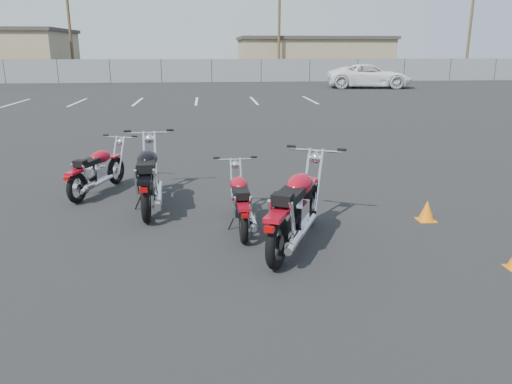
{
  "coord_description": "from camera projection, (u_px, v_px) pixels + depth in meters",
  "views": [
    {
      "loc": [
        -0.48,
        -6.33,
        2.67
      ],
      "look_at": [
        0.2,
        0.6,
        0.65
      ],
      "focal_mm": 35.0,
      "sensor_mm": 36.0,
      "label": 1
    }
  ],
  "objects": [
    {
      "name": "ground",
      "position": [
        246.0,
        250.0,
        6.84
      ],
      "size": [
        120.0,
        120.0,
        0.0
      ],
      "primitive_type": "plane",
      "color": "black",
      "rests_on": "ground"
    },
    {
      "name": "motorcycle_front_red",
      "position": [
        97.0,
        171.0,
        9.41
      ],
      "size": [
        1.07,
        1.94,
        0.96
      ],
      "color": "black",
      "rests_on": "ground"
    },
    {
      "name": "motorcycle_second_black",
      "position": [
        148.0,
        177.0,
        8.55
      ],
      "size": [
        0.93,
        2.41,
        1.18
      ],
      "color": "black",
      "rests_on": "ground"
    },
    {
      "name": "motorcycle_third_red",
      "position": [
        240.0,
        201.0,
        7.59
      ],
      "size": [
        0.73,
        1.89,
        0.93
      ],
      "color": "black",
      "rests_on": "ground"
    },
    {
      "name": "motorcycle_rear_red",
      "position": [
        296.0,
        208.0,
        6.87
      ],
      "size": [
        1.49,
        2.36,
        1.19
      ],
      "color": "black",
      "rests_on": "ground"
    },
    {
      "name": "training_cone_near",
      "position": [
        427.0,
        211.0,
        7.97
      ],
      "size": [
        0.28,
        0.28,
        0.33
      ],
      "color": "orange",
      "rests_on": "ground"
    },
    {
      "name": "chainlink_fence",
      "position": [
        212.0,
        71.0,
        40.05
      ],
      "size": [
        80.06,
        0.06,
        1.8
      ],
      "color": "slate",
      "rests_on": "ground"
    },
    {
      "name": "tan_building_east",
      "position": [
        312.0,
        56.0,
        49.32
      ],
      "size": [
        14.4,
        9.4,
        3.7
      ],
      "color": "#988962",
      "rests_on": "ground"
    },
    {
      "name": "utility_pole_b",
      "position": [
        69.0,
        23.0,
        42.65
      ],
      "size": [
        1.8,
        0.24,
        9.0
      ],
      "color": "#4A3822",
      "rests_on": "ground"
    },
    {
      "name": "utility_pole_c",
      "position": [
        279.0,
        24.0,
        43.38
      ],
      "size": [
        1.8,
        0.24,
        9.0
      ],
      "color": "#4A3822",
      "rests_on": "ground"
    },
    {
      "name": "utility_pole_d",
      "position": [
        470.0,
        25.0,
        46.03
      ],
      "size": [
        1.8,
        0.24,
        9.0
      ],
      "color": "#4A3822",
      "rests_on": "ground"
    },
    {
      "name": "parking_line_stripes",
      "position": [
        167.0,
        101.0,
        25.73
      ],
      "size": [
        15.12,
        4.0,
        0.01
      ],
      "color": "silver",
      "rests_on": "ground"
    },
    {
      "name": "white_van",
      "position": [
        370.0,
        69.0,
        34.13
      ],
      "size": [
        3.63,
        6.96,
        2.52
      ],
      "primitive_type": "imported",
      "rotation": [
        0.0,
        0.0,
        1.42
      ],
      "color": "white",
      "rests_on": "ground"
    }
  ]
}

